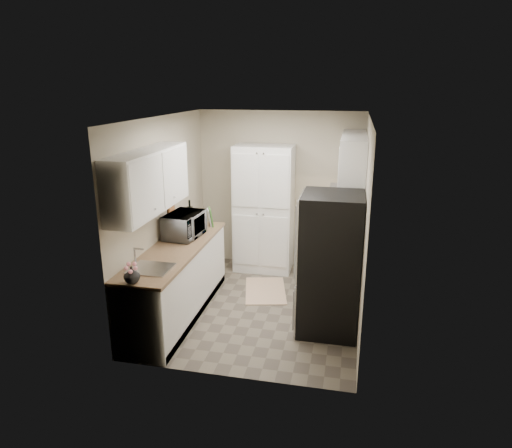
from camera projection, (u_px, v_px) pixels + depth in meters
name	position (u px, v px, depth m)	size (l,w,h in m)	color
ground	(259.00, 306.00, 6.20)	(3.20, 3.20, 0.00)	#665B4C
room_shell	(258.00, 189.00, 5.71)	(2.64, 3.24, 2.52)	#B8AE95
pantry_cabinet	(264.00, 209.00, 7.17)	(0.90, 0.55, 2.00)	white
base_cabinet_left	(177.00, 282.00, 5.86)	(0.60, 2.30, 0.88)	white
countertop_left	(175.00, 249.00, 5.73)	(0.63, 2.33, 0.04)	#846647
base_cabinet_right	(338.00, 251.00, 6.98)	(0.60, 0.80, 0.88)	white
countertop_right	(340.00, 222.00, 6.84)	(0.63, 0.83, 0.04)	#846647
electric_range	(335.00, 268.00, 6.22)	(0.71, 0.78, 1.13)	#B7B7BC
refrigerator	(330.00, 264.00, 5.37)	(0.70, 0.72, 1.70)	#B7B7BC
microwave	(184.00, 225.00, 6.07)	(0.59, 0.40, 0.33)	#A6A7AB
wine_bottle	(190.00, 214.00, 6.57)	(0.09, 0.09, 0.34)	black
flower_vase	(132.00, 275.00, 4.68)	(0.17, 0.17, 0.17)	silver
cutting_board	(211.00, 217.00, 6.57)	(0.02, 0.21, 0.26)	#428A30
toaster_oven	(341.00, 215.00, 6.74)	(0.30, 0.38, 0.22)	silver
fruit_basket	(341.00, 205.00, 6.68)	(0.24, 0.24, 0.10)	#D53D06
kitchen_mat	(265.00, 290.00, 6.64)	(0.57, 0.91, 0.01)	#DDB490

